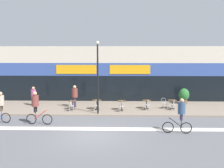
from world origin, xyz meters
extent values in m
plane|color=#5B5B60|center=(0.00, 0.00, 0.00)|extent=(120.00, 120.00, 0.00)
cube|color=gray|center=(0.00, 7.25, 0.06)|extent=(40.00, 5.50, 0.12)
cube|color=beige|center=(0.00, 12.00, 2.64)|extent=(40.00, 4.00, 5.28)
cube|color=black|center=(0.00, 10.03, 1.32)|extent=(38.80, 0.10, 2.40)
cube|color=#334C93|center=(0.00, 10.05, 3.12)|extent=(39.20, 0.14, 1.20)
cube|color=orange|center=(-2.51, 9.98, 3.12)|extent=(3.79, 0.08, 0.84)
cube|color=orange|center=(2.51, 9.98, 3.12)|extent=(3.79, 0.08, 0.84)
cube|color=silver|center=(0.00, 1.37, 0.00)|extent=(36.00, 0.70, 0.01)
cylinder|color=black|center=(-2.24, 6.20, 0.13)|extent=(0.35, 0.35, 0.02)
cylinder|color=black|center=(-2.24, 6.20, 0.47)|extent=(0.07, 0.07, 0.70)
cylinder|color=#4C3823|center=(-2.24, 6.20, 0.84)|extent=(0.63, 0.63, 0.02)
cylinder|color=black|center=(-0.30, 6.33, 0.13)|extent=(0.41, 0.41, 0.02)
cylinder|color=black|center=(-0.30, 6.33, 0.49)|extent=(0.07, 0.07, 0.75)
cylinder|color=#4C3823|center=(-0.30, 6.33, 0.88)|extent=(0.75, 0.75, 0.02)
cylinder|color=black|center=(1.72, 6.11, 0.13)|extent=(0.38, 0.38, 0.02)
cylinder|color=black|center=(1.72, 6.11, 0.49)|extent=(0.07, 0.07, 0.75)
cylinder|color=#4C3823|center=(1.72, 6.11, 0.88)|extent=(0.69, 0.69, 0.02)
cylinder|color=black|center=(3.76, 6.69, 0.13)|extent=(0.40, 0.40, 0.02)
cylinder|color=black|center=(3.76, 6.69, 0.46)|extent=(0.07, 0.07, 0.68)
cylinder|color=#4C3823|center=(3.76, 6.69, 0.82)|extent=(0.73, 0.73, 0.02)
cylinder|color=black|center=(5.86, 6.77, 0.13)|extent=(0.41, 0.41, 0.02)
cylinder|color=black|center=(5.86, 6.77, 0.47)|extent=(0.07, 0.07, 0.69)
cylinder|color=#4C3823|center=(5.86, 6.77, 0.82)|extent=(0.74, 0.74, 0.02)
cylinder|color=#B7B2AD|center=(-2.24, 5.65, 0.56)|extent=(0.41, 0.41, 0.03)
cylinder|color=#B7B2AD|center=(-2.37, 5.79, 0.33)|extent=(0.03, 0.03, 0.42)
cylinder|color=#B7B2AD|center=(-2.09, 5.79, 0.33)|extent=(0.03, 0.03, 0.42)
cylinder|color=#B7B2AD|center=(-2.38, 5.51, 0.33)|extent=(0.03, 0.03, 0.42)
cylinder|color=#B7B2AD|center=(-2.10, 5.51, 0.33)|extent=(0.03, 0.03, 0.42)
torus|color=#B7B2AD|center=(-2.24, 5.48, 0.82)|extent=(0.04, 0.41, 0.41)
cylinder|color=#B7B2AD|center=(-2.41, 5.48, 0.68)|extent=(0.03, 0.03, 0.23)
cylinder|color=#B7B2AD|center=(-2.07, 5.47, 0.68)|extent=(0.03, 0.03, 0.23)
cylinder|color=#B7B2AD|center=(-0.30, 5.78, 0.56)|extent=(0.41, 0.41, 0.03)
cylinder|color=#B7B2AD|center=(-0.43, 5.92, 0.33)|extent=(0.03, 0.03, 0.42)
cylinder|color=#B7B2AD|center=(-0.15, 5.92, 0.33)|extent=(0.03, 0.03, 0.42)
cylinder|color=#B7B2AD|center=(-0.44, 5.65, 0.33)|extent=(0.03, 0.03, 0.42)
cylinder|color=#B7B2AD|center=(-0.16, 5.64, 0.33)|extent=(0.03, 0.03, 0.42)
torus|color=#B7B2AD|center=(-0.30, 5.61, 0.82)|extent=(0.04, 0.41, 0.41)
cylinder|color=#B7B2AD|center=(-0.47, 5.62, 0.68)|extent=(0.03, 0.03, 0.23)
cylinder|color=#B7B2AD|center=(-0.13, 5.61, 0.68)|extent=(0.03, 0.03, 0.23)
cylinder|color=#B7B2AD|center=(1.72, 5.56, 0.56)|extent=(0.41, 0.41, 0.03)
cylinder|color=#B7B2AD|center=(1.57, 5.70, 0.33)|extent=(0.03, 0.03, 0.42)
cylinder|color=#B7B2AD|center=(1.85, 5.71, 0.33)|extent=(0.03, 0.03, 0.42)
cylinder|color=#B7B2AD|center=(1.58, 5.42, 0.33)|extent=(0.03, 0.03, 0.42)
cylinder|color=#B7B2AD|center=(1.86, 5.43, 0.33)|extent=(0.03, 0.03, 0.42)
torus|color=#B7B2AD|center=(1.72, 5.39, 0.82)|extent=(0.04, 0.41, 0.41)
cylinder|color=#B7B2AD|center=(1.55, 5.39, 0.68)|extent=(0.03, 0.03, 0.23)
cylinder|color=#B7B2AD|center=(1.89, 5.40, 0.68)|extent=(0.03, 0.03, 0.23)
cylinder|color=#B7B2AD|center=(3.76, 6.14, 0.56)|extent=(0.45, 0.45, 0.03)
cylinder|color=#B7B2AD|center=(3.60, 6.26, 0.33)|extent=(0.03, 0.03, 0.42)
cylinder|color=#B7B2AD|center=(3.88, 6.30, 0.33)|extent=(0.03, 0.03, 0.42)
cylinder|color=#B7B2AD|center=(3.64, 5.98, 0.33)|extent=(0.03, 0.03, 0.42)
cylinder|color=#B7B2AD|center=(3.92, 6.02, 0.33)|extent=(0.03, 0.03, 0.42)
torus|color=#B7B2AD|center=(3.79, 5.97, 0.82)|extent=(0.08, 0.41, 0.41)
cylinder|color=#B7B2AD|center=(3.62, 5.95, 0.68)|extent=(0.03, 0.03, 0.23)
cylinder|color=#B7B2AD|center=(3.95, 5.99, 0.68)|extent=(0.03, 0.03, 0.23)
cylinder|color=#B7B2AD|center=(5.86, 6.22, 0.56)|extent=(0.42, 0.42, 0.03)
cylinder|color=#B7B2AD|center=(5.73, 6.37, 0.33)|extent=(0.03, 0.03, 0.42)
cylinder|color=#B7B2AD|center=(6.01, 6.35, 0.33)|extent=(0.03, 0.03, 0.42)
cylinder|color=#B7B2AD|center=(5.71, 6.09, 0.33)|extent=(0.03, 0.03, 0.42)
cylinder|color=#B7B2AD|center=(5.99, 6.07, 0.33)|extent=(0.03, 0.03, 0.42)
torus|color=#B7B2AD|center=(5.85, 6.05, 0.82)|extent=(0.05, 0.41, 0.41)
cylinder|color=#B7B2AD|center=(5.68, 6.06, 0.68)|extent=(0.03, 0.03, 0.23)
cylinder|color=#B7B2AD|center=(6.02, 6.04, 0.68)|extent=(0.03, 0.03, 0.23)
cylinder|color=#B7B2AD|center=(5.31, 6.77, 0.56)|extent=(0.45, 0.45, 0.03)
cylinder|color=#B7B2AD|center=(5.43, 6.93, 0.33)|extent=(0.03, 0.03, 0.42)
cylinder|color=#B7B2AD|center=(5.47, 6.65, 0.33)|extent=(0.03, 0.03, 0.42)
cylinder|color=#B7B2AD|center=(5.15, 6.89, 0.33)|extent=(0.03, 0.03, 0.42)
cylinder|color=#B7B2AD|center=(5.19, 6.61, 0.33)|extent=(0.03, 0.03, 0.42)
torus|color=#B7B2AD|center=(5.14, 6.75, 0.82)|extent=(0.41, 0.09, 0.41)
cylinder|color=#B7B2AD|center=(5.12, 6.91, 0.68)|extent=(0.03, 0.03, 0.23)
cylinder|color=#B7B2AD|center=(5.17, 6.58, 0.68)|extent=(0.03, 0.03, 0.23)
cylinder|color=brown|center=(7.33, 8.89, 0.33)|extent=(0.59, 0.59, 0.42)
ellipsoid|color=#28662D|center=(7.33, 8.89, 0.94)|extent=(0.94, 0.94, 1.13)
cylinder|color=black|center=(-0.09, 4.92, 2.73)|extent=(0.12, 0.12, 5.22)
sphere|color=beige|center=(-0.09, 4.92, 5.42)|extent=(0.26, 0.26, 0.26)
torus|color=black|center=(-6.14, 2.59, 0.34)|extent=(0.69, 0.11, 0.69)
cylinder|color=#23519E|center=(-6.43, 2.61, 0.59)|extent=(0.04, 0.04, 0.48)
cylinder|color=#4C3D2D|center=(-6.44, 2.53, 1.01)|extent=(0.16, 0.16, 0.37)
cylinder|color=#4C3D2D|center=(-6.43, 2.70, 1.01)|extent=(0.16, 0.16, 0.37)
cylinder|color=#B2A38E|center=(-6.43, 2.61, 1.53)|extent=(0.47, 0.47, 0.67)
sphere|color=tan|center=(-6.43, 2.61, 2.00)|extent=(0.25, 0.25, 0.25)
torus|color=black|center=(4.39, 0.66, 0.34)|extent=(0.68, 0.11, 0.68)
torus|color=black|center=(5.44, 0.58, 0.34)|extent=(0.68, 0.11, 0.68)
cylinder|color=black|center=(4.86, 0.62, 0.63)|extent=(0.81, 0.11, 0.61)
cylinder|color=black|center=(5.14, 0.60, 0.57)|extent=(0.04, 0.04, 0.47)
cylinder|color=black|center=(4.44, 0.66, 0.91)|extent=(0.07, 0.48, 0.03)
cylinder|color=#382D47|center=(5.14, 0.52, 0.99)|extent=(0.16, 0.16, 0.37)
cylinder|color=#382D47|center=(5.15, 0.68, 0.99)|extent=(0.16, 0.16, 0.37)
cylinder|color=#334C70|center=(5.14, 0.60, 1.51)|extent=(0.47, 0.47, 0.66)
sphere|color=tan|center=(5.14, 0.60, 1.97)|extent=(0.25, 0.25, 0.25)
torus|color=black|center=(-3.23, 2.24, 0.35)|extent=(0.70, 0.10, 0.70)
torus|color=black|center=(-4.30, 2.31, 0.35)|extent=(0.70, 0.10, 0.70)
cylinder|color=red|center=(-3.71, 2.27, 0.64)|extent=(0.84, 0.10, 0.63)
cylinder|color=red|center=(-4.00, 2.29, 0.59)|extent=(0.04, 0.04, 0.49)
cylinder|color=red|center=(-3.28, 2.25, 0.94)|extent=(0.06, 0.48, 0.03)
cylinder|color=black|center=(-4.00, 2.38, 1.03)|extent=(0.17, 0.17, 0.39)
cylinder|color=black|center=(-4.01, 2.20, 1.03)|extent=(0.17, 0.17, 0.39)
cylinder|color=brown|center=(-4.00, 2.29, 1.58)|extent=(0.49, 0.49, 0.71)
sphere|color=tan|center=(-4.00, 2.29, 2.07)|extent=(0.27, 0.27, 0.27)
cylinder|color=#4C3D2D|center=(-5.90, 7.59, 0.50)|extent=(0.17, 0.17, 0.76)
cylinder|color=#4C3D2D|center=(-5.87, 7.75, 0.50)|extent=(0.17, 0.17, 0.76)
cylinder|color=#A84C7F|center=(-5.88, 7.67, 1.20)|extent=(0.50, 0.50, 0.66)
sphere|color=tan|center=(-5.88, 7.67, 1.66)|extent=(0.25, 0.25, 0.25)
cylinder|color=#382D47|center=(-2.24, 7.11, 0.54)|extent=(0.19, 0.19, 0.84)
cylinder|color=#382D47|center=(-2.21, 7.30, 0.54)|extent=(0.19, 0.19, 0.84)
cylinder|color=brown|center=(-2.23, 7.20, 1.33)|extent=(0.54, 0.54, 0.73)
sphere|color=tan|center=(-2.23, 7.20, 1.84)|extent=(0.28, 0.28, 0.28)
camera|label=1|loc=(1.47, -14.44, 4.79)|focal=42.00mm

